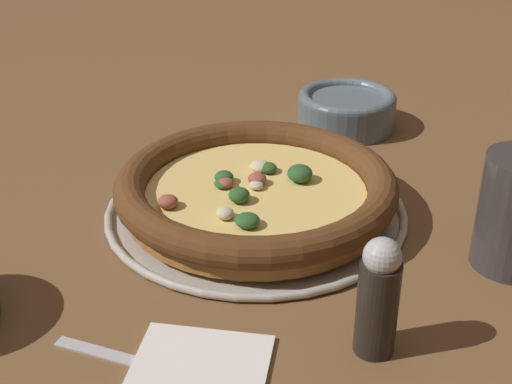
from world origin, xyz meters
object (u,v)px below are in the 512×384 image
at_px(pizza, 256,189).
at_px(bowl_near, 346,109).
at_px(fork, 154,366).
at_px(pizza_tray, 256,211).
at_px(pepper_shaker, 378,297).
at_px(napkin, 194,382).

height_order(pizza, bowl_near, pizza).
distance_m(bowl_near, fork, 0.54).
xyz_separation_m(bowl_near, fork, (-0.52, 0.15, -0.03)).
bearing_deg(pizza, pizza_tray, -46.13).
distance_m(fork, pepper_shaker, 0.19).
height_order(bowl_near, pepper_shaker, pepper_shaker).
height_order(pizza_tray, fork, pizza_tray).
bearing_deg(fork, pepper_shaker, 28.15).
relative_size(bowl_near, fork, 0.86).
bearing_deg(bowl_near, pepper_shaker, -177.34).
bearing_deg(bowl_near, pizza, 159.03).
bearing_deg(pepper_shaker, pizza, 29.67).
bearing_deg(fork, napkin, -9.34).
xyz_separation_m(pizza, fork, (-0.26, 0.06, -0.03)).
bearing_deg(bowl_near, pizza_tray, 159.04).
bearing_deg(fork, bowl_near, 87.95).
distance_m(pizza, napkin, 0.27).
xyz_separation_m(bowl_near, pepper_shaker, (-0.47, -0.02, 0.03)).
bearing_deg(napkin, pepper_shaker, -67.36).
height_order(bowl_near, fork, bowl_near).
relative_size(pizza, fork, 1.93).
relative_size(pizza_tray, pizza, 1.08).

